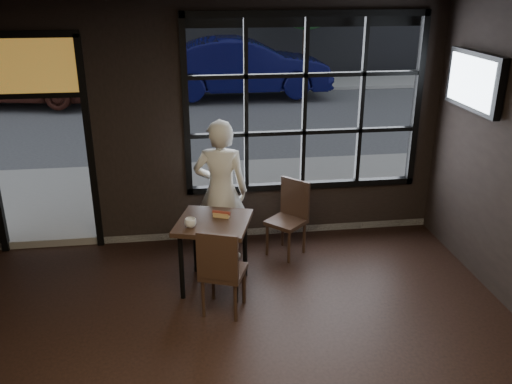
{
  "coord_description": "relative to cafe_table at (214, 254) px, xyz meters",
  "views": [
    {
      "loc": [
        -0.33,
        -3.16,
        3.28
      ],
      "look_at": [
        0.4,
        2.2,
        1.15
      ],
      "focal_mm": 38.0,
      "sensor_mm": 36.0,
      "label": 1
    }
  ],
  "objects": [
    {
      "name": "window_frame",
      "position": [
        1.27,
        1.26,
        1.39
      ],
      "size": [
        3.06,
        0.12,
        2.28
      ],
      "primitive_type": "cube",
      "color": "black",
      "rests_on": "ground"
    },
    {
      "name": "stained_transom",
      "position": [
        -2.03,
        1.26,
        1.94
      ],
      "size": [
        1.2,
        0.06,
        0.7
      ],
      "primitive_type": "cube",
      "color": "orange",
      "rests_on": "ground"
    },
    {
      "name": "street_asphalt",
      "position": [
        0.07,
        21.76,
        -0.43
      ],
      "size": [
        60.0,
        41.0,
        0.04
      ],
      "primitive_type": "cube",
      "color": "#545456",
      "rests_on": "ground"
    },
    {
      "name": "cafe_table",
      "position": [
        0.0,
        0.0,
        0.0
      ],
      "size": [
        0.95,
        0.95,
        0.83
      ],
      "primitive_type": "cube",
      "rotation": [
        0.0,
        0.0,
        -0.29
      ],
      "color": "black",
      "rests_on": "floor"
    },
    {
      "name": "chair_near",
      "position": [
        0.06,
        -0.49,
        0.08
      ],
      "size": [
        0.55,
        0.55,
        0.98
      ],
      "primitive_type": "cube",
      "rotation": [
        0.0,
        0.0,
        2.77
      ],
      "color": "black",
      "rests_on": "floor"
    },
    {
      "name": "chair_window",
      "position": [
        0.94,
        0.66,
        0.07
      ],
      "size": [
        0.59,
        0.59,
        0.96
      ],
      "primitive_type": "cube",
      "rotation": [
        0.0,
        0.0,
        -0.8
      ],
      "color": "black",
      "rests_on": "floor"
    },
    {
      "name": "man",
      "position": [
        0.14,
        0.68,
        0.48
      ],
      "size": [
        0.71,
        0.53,
        1.78
      ],
      "primitive_type": "imported",
      "rotation": [
        0.0,
        0.0,
        2.97
      ],
      "color": "silver",
      "rests_on": "floor"
    },
    {
      "name": "hotdog",
      "position": [
        0.1,
        0.09,
        0.44
      ],
      "size": [
        0.22,
        0.15,
        0.06
      ],
      "primitive_type": null,
      "rotation": [
        0.0,
        0.0,
        -0.4
      ],
      "color": "tan",
      "rests_on": "cafe_table"
    },
    {
      "name": "cup",
      "position": [
        -0.25,
        -0.13,
        0.46
      ],
      "size": [
        0.17,
        0.17,
        0.1
      ],
      "primitive_type": "imported",
      "rotation": [
        0.0,
        0.0,
        -0.62
      ],
      "color": "silver",
      "rests_on": "cafe_table"
    },
    {
      "name": "tv",
      "position": [
        3.0,
        0.33,
        1.8
      ],
      "size": [
        0.13,
        1.11,
        0.65
      ],
      "primitive_type": "cube",
      "color": "black",
      "rests_on": "wall_right"
    },
    {
      "name": "navy_car",
      "position": [
        1.5,
        10.36,
        0.51
      ],
      "size": [
        4.99,
        1.75,
        1.64
      ],
      "primitive_type": "imported",
      "rotation": [
        0.0,
        0.0,
        1.57
      ],
      "color": "#070934",
      "rests_on": "street_asphalt"
    },
    {
      "name": "maroon_car",
      "position": [
        -4.79,
        10.19,
        0.48
      ],
      "size": [
        4.95,
        2.76,
        1.59
      ],
      "primitive_type": "imported",
      "rotation": [
        0.0,
        0.0,
        1.37
      ],
      "color": "#481F16",
      "rests_on": "street_asphalt"
    },
    {
      "name": "tree_left",
      "position": [
        -3.3,
        13.14,
        2.09
      ],
      "size": [
        2.08,
        2.08,
        3.56
      ],
      "color": "#332114",
      "rests_on": "street_asphalt"
    }
  ]
}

